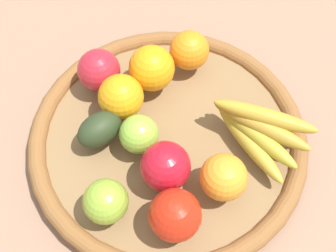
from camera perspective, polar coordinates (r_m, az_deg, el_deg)
The scene contains 13 objects.
ground_plane at distance 0.79m, azimuth -0.00°, elevation -2.33°, with size 2.40×2.40×0.00m, color #8F6A52.
basket at distance 0.77m, azimuth -0.00°, elevation -1.59°, with size 0.48×0.48×0.04m.
apple_1 at distance 0.68m, azimuth -0.32°, elevation -5.15°, with size 0.08×0.08×0.08m, color red.
orange_1 at distance 0.75m, azimuth -6.01°, elevation 3.72°, with size 0.08×0.08×0.08m, color orange.
banana_bunch at distance 0.73m, azimuth 11.33°, elevation -0.52°, with size 0.17×0.15×0.07m.
apple_0 at distance 0.65m, azimuth 0.90°, elevation -11.26°, with size 0.08×0.08×0.08m, color red.
orange_3 at distance 0.78m, azimuth -2.09°, elevation 7.36°, with size 0.08×0.08×0.08m, color orange.
apple_2 at distance 0.72m, azimuth -3.71°, elevation -1.05°, with size 0.06×0.06×0.06m, color #8AB839.
avocado at distance 0.74m, azimuth -8.70°, elevation -0.40°, with size 0.08×0.05×0.05m, color #28351B.
orange_2 at distance 0.82m, azimuth 2.73°, elevation 9.60°, with size 0.07×0.07×0.07m, color orange.
orange_0 at distance 0.68m, azimuth 7.08°, elevation -6.49°, with size 0.07×0.07×0.07m, color orange.
apple_4 at distance 0.79m, azimuth -8.78°, elevation 7.03°, with size 0.07×0.07×0.07m, color red.
apple_3 at distance 0.67m, azimuth -7.92°, elevation -9.48°, with size 0.07×0.07×0.07m, color #86A731.
Camera 1 is at (-0.05, 0.38, 0.69)m, focal length 47.93 mm.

